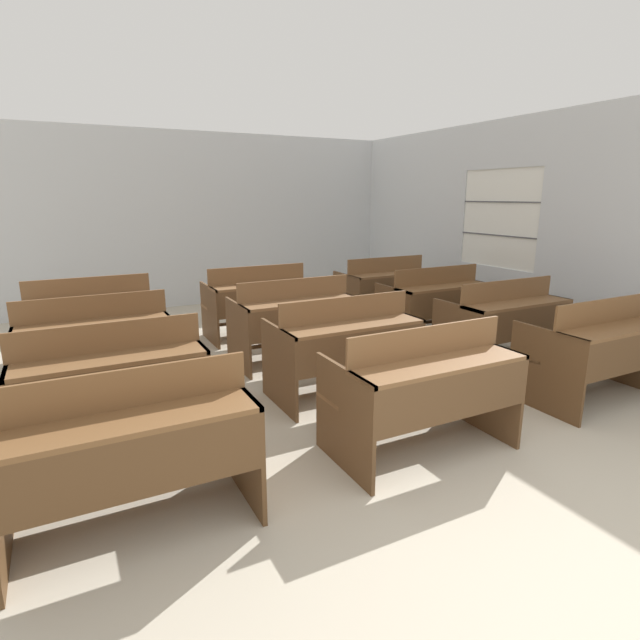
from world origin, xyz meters
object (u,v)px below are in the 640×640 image
object	(u,v)px
bench_front_left	(131,448)
bench_back_center	(258,300)
bench_third_left	(96,343)
bench_back_left	(91,317)
bench_second_left	(112,382)
bench_second_center	(345,345)
bench_front_right	(599,348)
bench_back_right	(385,288)
bench_second_right	(504,321)
bench_third_center	(294,319)
bench_third_right	(435,302)
bench_front_center	(424,387)

from	to	relation	value
bench_front_left	bench_back_center	distance (m)	3.91
bench_third_left	bench_back_center	size ratio (longest dim) A/B	1.00
bench_back_left	bench_third_left	bearing A→B (deg)	-91.65
bench_front_left	bench_third_left	size ratio (longest dim) A/B	1.00
bench_second_left	bench_second_center	xyz separation A→B (m)	(1.97, 0.01, 0.00)
bench_back_center	bench_front_right	bearing A→B (deg)	-59.80
bench_second_left	bench_back_right	size ratio (longest dim) A/B	1.00
bench_second_right	bench_back_right	distance (m)	2.26
bench_second_left	bench_back_center	xyz separation A→B (m)	(1.98, 2.27, 0.00)
bench_front_left	bench_front_right	world-z (taller)	same
bench_second_right	bench_back_center	bearing A→B (deg)	131.22
bench_third_center	bench_third_right	xyz separation A→B (m)	(1.97, 0.00, 0.00)
bench_second_right	bench_back_right	size ratio (longest dim) A/B	1.00
bench_back_right	bench_front_center	bearing A→B (deg)	-120.63
bench_front_right	bench_back_center	world-z (taller)	same
bench_front_left	bench_second_left	world-z (taller)	same
bench_second_left	bench_third_right	xyz separation A→B (m)	(3.94, 1.12, 0.00)
bench_second_center	bench_back_center	size ratio (longest dim) A/B	1.00
bench_second_left	bench_front_left	bearing A→B (deg)	-90.61
bench_front_center	bench_second_right	size ratio (longest dim) A/B	1.00
bench_front_left	bench_third_left	xyz separation A→B (m)	(-0.03, 2.23, 0.00)
bench_front_left	bench_second_right	world-z (taller)	same
bench_second_right	bench_front_center	bearing A→B (deg)	-150.57
bench_front_left	bench_second_left	bearing A→B (deg)	89.39
bench_second_right	bench_back_right	bearing A→B (deg)	89.91
bench_second_right	bench_back_center	xyz separation A→B (m)	(-1.98, 2.26, 0.00)
bench_third_right	bench_second_center	bearing A→B (deg)	-150.71
bench_third_center	bench_back_right	distance (m)	2.30
bench_front_center	bench_second_left	world-z (taller)	same
bench_back_center	bench_front_left	bearing A→B (deg)	-120.63
bench_third_center	bench_front_center	bearing A→B (deg)	-90.41
bench_front_left	bench_third_right	bearing A→B (deg)	29.27
bench_front_left	bench_front_center	bearing A→B (deg)	-1.02
bench_front_right	bench_third_right	xyz separation A→B (m)	(0.00, 2.23, 0.00)
bench_front_left	bench_front_right	distance (m)	3.95
bench_front_left	bench_back_right	bearing A→B (deg)	40.21
bench_second_right	bench_third_right	bearing A→B (deg)	90.84
bench_back_right	bench_third_center	bearing A→B (deg)	-150.10
bench_front_right	bench_third_left	world-z (taller)	same
bench_back_left	bench_back_center	xyz separation A→B (m)	(1.98, -0.01, 0.00)
bench_back_left	bench_back_right	world-z (taller)	same
bench_front_center	bench_second_center	xyz separation A→B (m)	(0.02, 1.14, 0.00)
bench_second_right	bench_second_left	bearing A→B (deg)	-179.96
bench_second_left	bench_second_center	distance (m)	1.97
bench_second_left	bench_second_center	size ratio (longest dim) A/B	1.00
bench_second_center	bench_third_center	size ratio (longest dim) A/B	1.00
bench_front_right	bench_second_left	xyz separation A→B (m)	(-3.94, 1.11, 0.00)
bench_front_left	bench_second_left	xyz separation A→B (m)	(0.01, 1.09, 0.00)
bench_third_center	bench_third_left	bearing A→B (deg)	179.67
bench_front_left	bench_third_center	distance (m)	2.97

